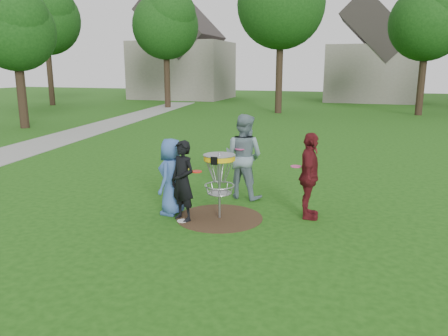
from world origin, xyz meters
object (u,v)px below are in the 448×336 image
(player_blue, at_px, (172,177))
(disc_golf_basket, at_px, (219,170))
(player_maroon, at_px, (309,176))
(player_grey, at_px, (243,156))
(player_black, at_px, (183,181))

(player_blue, bearing_deg, disc_golf_basket, 93.54)
(player_maroon, bearing_deg, player_grey, 53.70)
(player_blue, height_order, player_grey, player_grey)
(player_grey, xyz_separation_m, disc_golf_basket, (-0.07, -1.58, 0.02))
(player_grey, distance_m, player_maroon, 1.96)
(player_maroon, bearing_deg, disc_golf_basket, 103.05)
(player_grey, xyz_separation_m, player_maroon, (1.68, -1.01, -0.11))
(player_blue, distance_m, player_black, 0.49)
(player_black, bearing_deg, player_maroon, 47.27)
(player_grey, bearing_deg, player_black, 81.98)
(player_grey, bearing_deg, disc_golf_basket, 100.36)
(player_blue, bearing_deg, player_grey, 146.82)
(player_black, distance_m, player_grey, 2.07)
(player_black, relative_size, disc_golf_basket, 1.19)
(player_maroon, height_order, disc_golf_basket, player_maroon)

